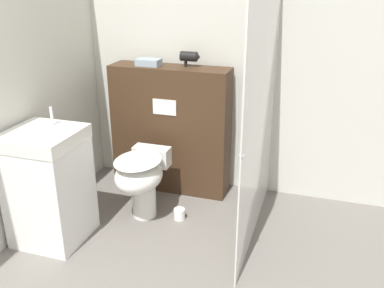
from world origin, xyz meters
TOP-DOWN VIEW (x-y plane):
  - wall_back at (0.00, 2.31)m, footprint 8.00×0.06m
  - partition_panel at (-0.46, 2.09)m, footprint 1.10×0.30m
  - shower_glass at (0.45, 1.56)m, footprint 0.04×1.45m
  - toilet at (-0.50, 1.46)m, footprint 0.38×0.59m
  - sink_vanity at (-1.05, 0.98)m, footprint 0.52×0.52m
  - hair_drier at (-0.29, 2.13)m, footprint 0.18×0.09m
  - folded_towel at (-0.65, 2.06)m, footprint 0.21×0.14m
  - spare_toilet_roll at (-0.19, 1.53)m, footprint 0.10×0.10m

SIDE VIEW (x-z plane):
  - spare_toilet_roll at x=-0.19m, z-range 0.00..0.09m
  - toilet at x=-0.50m, z-range 0.10..0.67m
  - sink_vanity at x=-1.05m, z-range -0.07..0.98m
  - partition_panel at x=-0.46m, z-range 0.00..1.19m
  - shower_glass at x=0.45m, z-range 0.00..1.98m
  - folded_towel at x=-0.65m, z-range 1.19..1.25m
  - wall_back at x=0.00m, z-range 0.00..2.50m
  - hair_drier at x=-0.29m, z-range 1.22..1.35m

